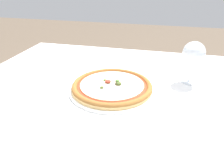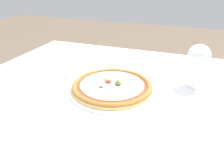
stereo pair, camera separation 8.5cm
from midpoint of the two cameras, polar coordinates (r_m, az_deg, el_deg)
dining_table at (r=0.88m, az=2.14°, el=-7.24°), size 1.41×1.10×0.76m
pizza_plate at (r=0.86m, az=-2.84°, el=-0.83°), size 0.34×0.34×0.04m
wine_glass_far_left at (r=0.93m, az=18.17°, el=7.49°), size 0.09×0.09×0.18m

